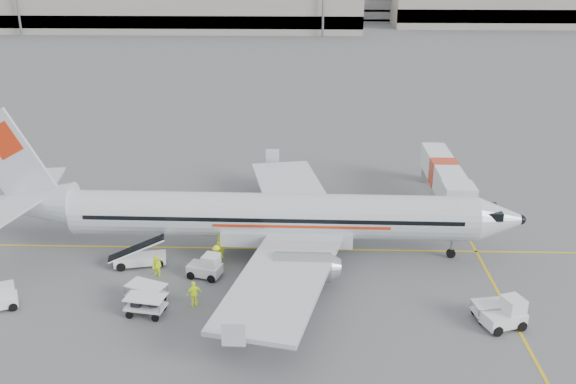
{
  "coord_description": "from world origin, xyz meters",
  "views": [
    {
      "loc": [
        1.37,
        -43.04,
        21.25
      ],
      "look_at": [
        0.0,
        2.0,
        3.8
      ],
      "focal_mm": 40.0,
      "sensor_mm": 36.0,
      "label": 1
    }
  ],
  "objects_px": {
    "jet_bridge": "(443,182)",
    "belt_loader": "(139,248)",
    "tug_mid": "(204,265)",
    "aircraft": "(273,187)",
    "tug_fore": "(504,314)"
  },
  "relations": [
    {
      "from": "jet_bridge",
      "to": "belt_loader",
      "type": "bearing_deg",
      "value": -152.09
    },
    {
      "from": "jet_bridge",
      "to": "belt_loader",
      "type": "distance_m",
      "value": 26.66
    },
    {
      "from": "jet_bridge",
      "to": "tug_fore",
      "type": "distance_m",
      "value": 19.73
    },
    {
      "from": "aircraft",
      "to": "tug_fore",
      "type": "distance_m",
      "value": 17.41
    },
    {
      "from": "belt_loader",
      "to": "aircraft",
      "type": "bearing_deg",
      "value": -0.17
    },
    {
      "from": "belt_loader",
      "to": "tug_mid",
      "type": "bearing_deg",
      "value": -30.49
    },
    {
      "from": "jet_bridge",
      "to": "tug_mid",
      "type": "relative_size",
      "value": 6.66
    },
    {
      "from": "jet_bridge",
      "to": "tug_mid",
      "type": "bearing_deg",
      "value": -143.08
    },
    {
      "from": "jet_bridge",
      "to": "tug_fore",
      "type": "height_order",
      "value": "jet_bridge"
    },
    {
      "from": "tug_fore",
      "to": "tug_mid",
      "type": "xyz_separation_m",
      "value": [
        -18.61,
        5.65,
        -0.08
      ]
    },
    {
      "from": "aircraft",
      "to": "tug_fore",
      "type": "relative_size",
      "value": 15.68
    },
    {
      "from": "tug_fore",
      "to": "jet_bridge",
      "type": "bearing_deg",
      "value": 69.7
    },
    {
      "from": "jet_bridge",
      "to": "tug_mid",
      "type": "distance_m",
      "value": 23.44
    },
    {
      "from": "jet_bridge",
      "to": "tug_fore",
      "type": "xyz_separation_m",
      "value": [
        -0.12,
        -19.7,
        -1.0
      ]
    },
    {
      "from": "jet_bridge",
      "to": "belt_loader",
      "type": "relative_size",
      "value": 3.09
    }
  ]
}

